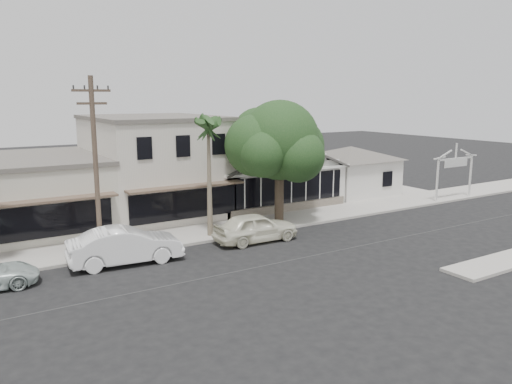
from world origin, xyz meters
TOP-DOWN VIEW (x-y plane):
  - ground at (0.00, 0.00)m, footprint 140.00×140.00m
  - sidewalk_north at (-8.00, 6.75)m, footprint 90.00×3.50m
  - corner_shop at (5.00, 12.47)m, footprint 10.40×8.60m
  - side_cottage at (13.20, 11.50)m, footprint 6.00×6.00m
  - arch_sign at (18.40, 5.30)m, footprint 4.12×0.12m
  - row_building_near at (-3.00, 13.50)m, footprint 8.00×10.00m
  - row_building_midnear at (-12.00, 13.50)m, footprint 10.00×10.00m
  - utility_pole at (-9.00, 5.20)m, footprint 1.80×0.24m
  - car_0 at (-0.78, 3.74)m, footprint 4.88×2.10m
  - car_1 at (-8.14, 3.87)m, footprint 5.57×2.34m
  - shade_tree at (2.73, 6.90)m, footprint 7.07×6.39m
  - palm_east at (-2.61, 5.79)m, footprint 2.87×2.87m

SIDE VIEW (x-z plane):
  - ground at x=0.00m, z-range 0.00..0.00m
  - sidewalk_north at x=-8.00m, z-range 0.00..0.15m
  - car_0 at x=-0.78m, z-range 0.00..1.64m
  - car_1 at x=-8.14m, z-range 0.00..1.79m
  - side_cottage at x=13.20m, z-range 0.00..3.00m
  - row_building_midnear at x=-12.00m, z-range 0.00..4.20m
  - corner_shop at x=5.00m, z-range 0.07..5.17m
  - arch_sign at x=18.40m, z-range 1.18..5.13m
  - row_building_near at x=-3.00m, z-range 0.00..6.50m
  - utility_pole at x=-9.00m, z-range 0.29..9.29m
  - shade_tree at x=2.73m, z-range 1.24..9.09m
  - palm_east at x=-2.61m, z-range 2.63..9.95m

